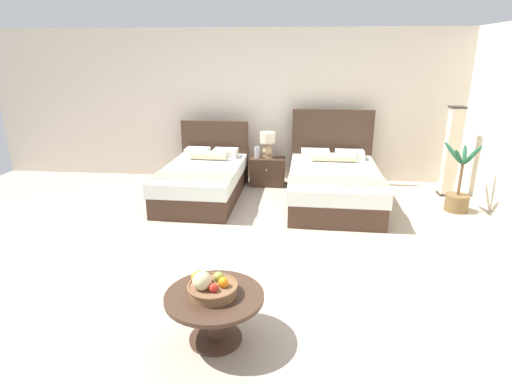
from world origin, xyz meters
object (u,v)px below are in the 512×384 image
at_px(bed_near_window, 203,180).
at_px(loose_apple, 200,274).
at_px(nightstand, 267,171).
at_px(coffee_table, 215,306).
at_px(loose_orange, 196,277).
at_px(vase, 257,152).
at_px(bed_near_corner, 333,183).
at_px(floor_lamp_corner, 451,152).
at_px(fruit_bowl, 211,287).
at_px(table_lamp, 268,142).
at_px(potted_palm, 458,194).

distance_m(bed_near_window, loose_apple, 3.32).
bearing_deg(nightstand, loose_apple, -94.00).
height_order(coffee_table, loose_orange, loose_orange).
height_order(vase, loose_orange, vase).
height_order(nightstand, loose_orange, loose_orange).
distance_m(bed_near_window, nightstand, 1.27).
height_order(bed_near_corner, floor_lamp_corner, floor_lamp_corner).
distance_m(nightstand, floor_lamp_corner, 3.03).
distance_m(nightstand, fruit_bowl, 4.33).
height_order(vase, coffee_table, vase).
xyz_separation_m(table_lamp, loose_apple, (-0.28, -4.09, -0.31)).
bearing_deg(table_lamp, coffee_table, -91.49).
xyz_separation_m(fruit_bowl, potted_palm, (3.03, 3.29, -0.23)).
bearing_deg(nightstand, floor_lamp_corner, -5.26).
bearing_deg(potted_palm, nightstand, 160.42).
xyz_separation_m(bed_near_corner, vase, (-1.27, 0.77, 0.28)).
relative_size(coffee_table, loose_orange, 9.10).
bearing_deg(nightstand, table_lamp, 90.00).
bearing_deg(potted_palm, fruit_bowl, -132.56).
bearing_deg(floor_lamp_corner, loose_apple, -130.70).
xyz_separation_m(vase, coffee_table, (0.07, -4.28, -0.28)).
height_order(table_lamp, loose_apple, table_lamp).
height_order(vase, loose_apple, vase).
bearing_deg(floor_lamp_corner, vase, 175.75).
height_order(bed_near_window, potted_palm, bed_near_window).
bearing_deg(loose_apple, fruit_bowl, -59.18).
relative_size(vase, coffee_table, 0.25).
relative_size(coffee_table, fruit_bowl, 1.97).
bearing_deg(floor_lamp_corner, bed_near_corner, -164.04).
bearing_deg(vase, potted_palm, -17.84).
distance_m(coffee_table, loose_apple, 0.34).
height_order(coffee_table, loose_apple, loose_apple).
height_order(fruit_bowl, potted_palm, potted_palm).
xyz_separation_m(bed_near_window, floor_lamp_corner, (3.95, 0.55, 0.42)).
bearing_deg(loose_orange, loose_apple, 79.56).
bearing_deg(fruit_bowl, table_lamp, 88.26).
relative_size(bed_near_window, table_lamp, 4.65).
bearing_deg(floor_lamp_corner, fruit_bowl, -127.52).
xyz_separation_m(table_lamp, potted_palm, (2.89, -1.05, -0.50)).
height_order(vase, potted_palm, potted_palm).
height_order(nightstand, coffee_table, nightstand).
xyz_separation_m(fruit_bowl, loose_orange, (-0.17, 0.18, -0.03)).
height_order(bed_near_window, nightstand, bed_near_window).
bearing_deg(loose_orange, potted_palm, 44.27).
xyz_separation_m(bed_near_corner, potted_palm, (1.80, -0.22, -0.04)).
bearing_deg(vase, loose_orange, -91.65).
distance_m(coffee_table, loose_orange, 0.30).
xyz_separation_m(vase, floor_lamp_corner, (3.16, -0.23, 0.13)).
distance_m(nightstand, table_lamp, 0.52).
xyz_separation_m(bed_near_window, potted_palm, (3.86, -0.20, -0.04)).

